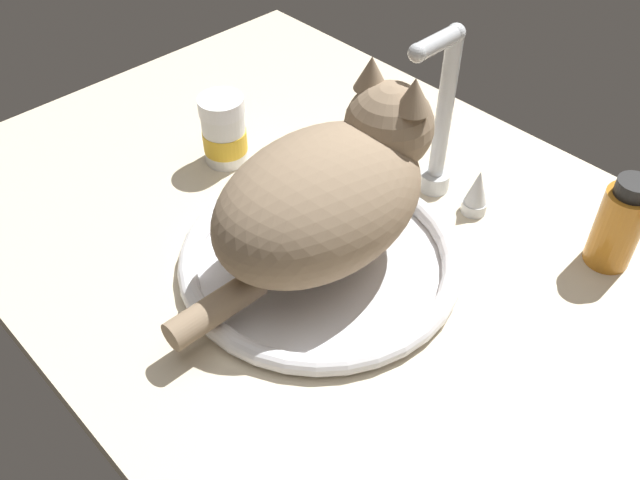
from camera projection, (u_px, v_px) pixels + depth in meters
countertop at (362, 264)px, 82.15cm from camera, size 112.83×70.97×3.00cm
sink_basin at (320, 259)px, 79.25cm from camera, size 32.75×32.75×2.32cm
faucet at (438, 136)px, 84.12cm from camera, size 16.22×9.54×23.01cm
cat at (332, 190)px, 73.82cm from camera, size 17.80×36.00×19.41cm
pill_bottle at (224, 132)px, 91.60cm from camera, size 6.08×6.08×9.72cm
amber_bottle at (619, 225)px, 76.77cm from camera, size 5.20×5.20×11.76cm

